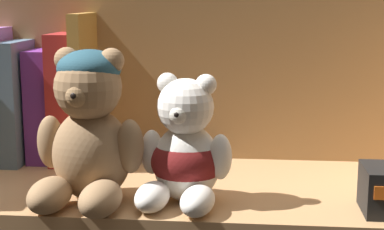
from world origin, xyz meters
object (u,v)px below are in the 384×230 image
at_px(book_4, 23,100).
at_px(book_7, 89,88).
at_px(book_5, 45,105).
at_px(teddy_bear_larger, 88,130).
at_px(teddy_bear_smaller, 185,153).
at_px(book_3, 3,94).
at_px(book_6, 69,97).

bearing_deg(book_4, book_7, 0.00).
relative_size(book_5, teddy_bear_larger, 0.90).
relative_size(book_4, teddy_bear_smaller, 1.16).
distance_m(book_3, teddy_bear_smaller, 0.35).
relative_size(book_5, teddy_bear_smaller, 1.07).
bearing_deg(teddy_bear_smaller, book_4, 145.85).
relative_size(book_3, book_4, 1.10).
distance_m(teddy_bear_larger, teddy_bear_smaller, 0.12).
bearing_deg(teddy_bear_larger, book_4, 128.89).
relative_size(book_3, book_6, 1.04).
distance_m(book_4, book_5, 0.03).
bearing_deg(book_4, book_5, 0.00).
relative_size(book_7, teddy_bear_smaller, 1.42).
bearing_deg(teddy_bear_smaller, book_5, 142.14).
xyz_separation_m(book_3, book_4, (0.03, 0.00, -0.01)).
relative_size(book_4, book_5, 1.08).
bearing_deg(book_4, book_6, 0.00).
relative_size(book_4, teddy_bear_larger, 0.97).
bearing_deg(teddy_bear_smaller, book_6, 137.05).
bearing_deg(teddy_bear_larger, teddy_bear_smaller, 3.84).
bearing_deg(book_6, book_7, 0.00).
height_order(book_7, teddy_bear_larger, book_7).
distance_m(book_7, teddy_bear_smaller, 0.25).
xyz_separation_m(book_3, book_6, (0.10, 0.00, -0.00)).
relative_size(book_6, teddy_bear_smaller, 1.23).
height_order(book_3, teddy_bear_larger, book_3).
xyz_separation_m(book_6, teddy_bear_smaller, (0.19, -0.18, -0.03)).
xyz_separation_m(book_4, book_5, (0.03, 0.00, -0.01)).
relative_size(book_5, book_7, 0.76).
distance_m(book_4, book_7, 0.10).
distance_m(book_3, book_7, 0.13).
bearing_deg(teddy_bear_larger, book_3, 134.02).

